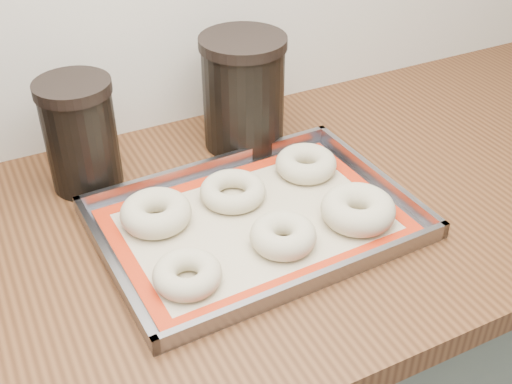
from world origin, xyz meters
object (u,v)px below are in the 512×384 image
bagel_front_right (358,209)px  bagel_back_left (156,213)px  bagel_front_left (187,274)px  bagel_front_mid (283,235)px  canister_right (243,92)px  bagel_back_right (306,164)px  baking_tray (256,221)px  bagel_back_mid (233,191)px  canister_mid (81,134)px

bagel_front_right → bagel_back_left: bagel_front_right is taller
bagel_front_left → bagel_front_mid: size_ratio=0.97×
bagel_front_left → canister_right: bearing=52.7°
bagel_front_mid → bagel_back_right: 0.19m
bagel_back_left → canister_right: canister_right is taller
baking_tray → bagel_back_right: bearing=31.5°
bagel_front_mid → bagel_back_left: (-0.14, 0.13, 0.00)m
bagel_front_right → bagel_back_mid: (-0.14, 0.13, -0.01)m
bagel_front_mid → canister_mid: (-0.21, 0.29, 0.07)m
bagel_back_mid → bagel_back_right: bearing=5.9°
bagel_back_mid → canister_right: 0.20m
baking_tray → bagel_back_right: (0.14, 0.08, 0.02)m
bagel_back_mid → bagel_front_mid: bearing=-83.1°
bagel_front_left → bagel_back_left: size_ratio=0.87×
bagel_back_right → canister_mid: size_ratio=0.56×
baking_tray → bagel_front_left: (-0.14, -0.08, 0.01)m
bagel_front_left → bagel_back_left: bearing=87.1°
bagel_front_left → bagel_front_mid: 0.15m
bagel_back_mid → bagel_back_right: (0.14, 0.01, 0.00)m
baking_tray → bagel_back_left: bearing=154.1°
canister_mid → canister_right: 0.29m
bagel_front_mid → bagel_back_mid: size_ratio=0.93×
baking_tray → bagel_back_right: bagel_back_right is taller
baking_tray → bagel_front_mid: bearing=-81.4°
bagel_front_mid → canister_mid: 0.36m
bagel_front_left → bagel_back_right: bearing=30.1°
bagel_front_right → canister_right: bearing=99.4°
bagel_front_right → bagel_back_mid: size_ratio=1.08×
bagel_front_left → canister_right: (0.23, 0.30, 0.08)m
bagel_back_right → bagel_back_left: bearing=-176.2°
bagel_front_left → canister_right: 0.39m
bagel_front_mid → bagel_back_left: 0.19m
bagel_front_mid → bagel_front_right: bearing=0.3°
canister_mid → bagel_front_left: bearing=-79.7°
baking_tray → bagel_back_mid: bagel_back_mid is taller
canister_mid → bagel_front_mid: bearing=-54.6°
bagel_back_left → bagel_back_mid: (0.13, 0.00, -0.00)m
canister_right → bagel_front_left: bearing=-127.3°
canister_mid → baking_tray: bearing=-48.8°
bagel_back_mid → bagel_back_right: size_ratio=1.02×
bagel_front_left → bagel_back_mid: bearing=47.2°
baking_tray → bagel_front_right: (0.14, -0.07, 0.02)m
bagel_front_right → baking_tray: bearing=154.7°
baking_tray → bagel_front_left: bearing=-151.2°
baking_tray → bagel_front_mid: size_ratio=4.93×
bagel_back_left → canister_right: (0.22, 0.16, 0.08)m
baking_tray → bagel_back_mid: (-0.01, 0.07, 0.01)m
bagel_front_right → canister_mid: bearing=139.1°
bagel_front_left → bagel_back_right: 0.32m
canister_right → canister_mid: bearing=-179.5°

